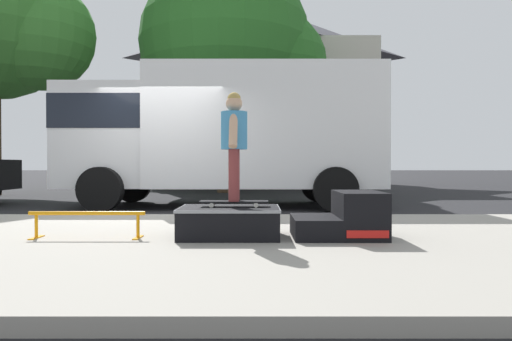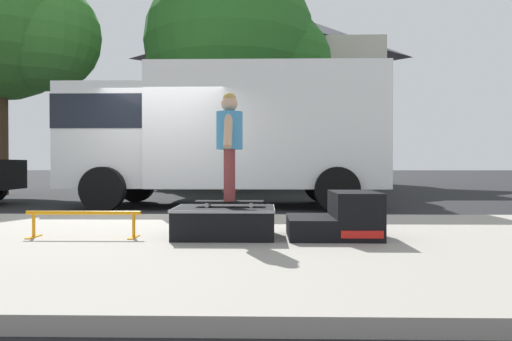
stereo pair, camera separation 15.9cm
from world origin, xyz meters
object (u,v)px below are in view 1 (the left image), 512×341
(grind_rail, at_px, (85,218))
(street_tree_neighbour, at_px, (234,50))
(skater_kid, at_px, (232,137))
(skate_box, at_px, (228,221))
(box_truck, at_px, (220,131))
(skateboard, at_px, (232,202))
(kicker_ramp, at_px, (343,218))

(grind_rail, relative_size, street_tree_neighbour, 0.16)
(skater_kid, height_order, street_tree_neighbour, street_tree_neighbour)
(grind_rail, distance_m, street_tree_neighbour, 11.30)
(skater_kid, bearing_deg, street_tree_neighbour, 92.56)
(skate_box, bearing_deg, grind_rail, -177.38)
(skate_box, xyz_separation_m, grind_rail, (-1.59, -0.07, 0.04))
(box_truck, bearing_deg, grind_rail, -102.18)
(skateboard, xyz_separation_m, street_tree_neighbour, (-0.46, 10.18, 4.34))
(grind_rail, distance_m, skater_kid, 1.88)
(skateboard, bearing_deg, kicker_ramp, -2.02)
(skate_box, xyz_separation_m, skater_kid, (0.05, 0.04, 0.95))
(street_tree_neighbour, bearing_deg, kicker_ramp, -80.47)
(skate_box, bearing_deg, box_truck, 95.47)
(grind_rail, relative_size, skater_kid, 1.05)
(grind_rail, distance_m, box_truck, 5.40)
(box_truck, bearing_deg, skateboard, -83.91)
(kicker_ramp, xyz_separation_m, grind_rail, (-2.90, -0.07, 0.01))
(skateboard, relative_size, skater_kid, 0.63)
(skateboard, height_order, skater_kid, skater_kid)
(grind_rail, height_order, skater_kid, skater_kid)
(skate_box, relative_size, box_truck, 0.16)
(box_truck, distance_m, street_tree_neighbour, 6.07)
(kicker_ramp, xyz_separation_m, street_tree_neighbour, (-1.72, 10.22, 4.53))
(skater_kid, bearing_deg, skateboard, -45.00)
(box_truck, xyz_separation_m, street_tree_neighbour, (0.08, 5.18, 3.16))
(grind_rail, bearing_deg, kicker_ramp, 1.43)
(skater_kid, height_order, box_truck, box_truck)
(street_tree_neighbour, bearing_deg, box_truck, -90.86)
(kicker_ramp, bearing_deg, grind_rail, -178.57)
(skate_box, relative_size, kicker_ramp, 1.12)
(skate_box, distance_m, box_truck, 5.25)
(skate_box, relative_size, grind_rail, 0.87)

